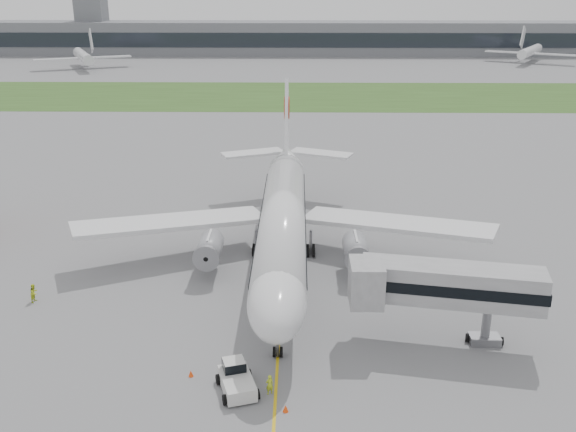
{
  "coord_description": "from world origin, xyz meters",
  "views": [
    {
      "loc": [
        1.67,
        -62.78,
        30.42
      ],
      "look_at": [
        0.6,
        2.0,
        6.7
      ],
      "focal_mm": 40.0,
      "sensor_mm": 36.0,
      "label": 1
    }
  ],
  "objects_px": {
    "airliner": "(283,216)",
    "jet_bridge": "(439,285)",
    "ground_crew_near": "(270,385)",
    "pushback_tug": "(236,378)"
  },
  "relations": [
    {
      "from": "airliner",
      "to": "jet_bridge",
      "type": "bearing_deg",
      "value": -51.15
    },
    {
      "from": "airliner",
      "to": "ground_crew_near",
      "type": "bearing_deg",
      "value": -91.07
    },
    {
      "from": "airliner",
      "to": "ground_crew_near",
      "type": "relative_size",
      "value": 31.56
    },
    {
      "from": "airliner",
      "to": "pushback_tug",
      "type": "distance_m",
      "value": 25.27
    },
    {
      "from": "jet_bridge",
      "to": "airliner",
      "type": "bearing_deg",
      "value": 139.37
    },
    {
      "from": "jet_bridge",
      "to": "ground_crew_near",
      "type": "bearing_deg",
      "value": -140.85
    },
    {
      "from": "airliner",
      "to": "ground_crew_near",
      "type": "height_order",
      "value": "airliner"
    },
    {
      "from": "airliner",
      "to": "jet_bridge",
      "type": "height_order",
      "value": "airliner"
    },
    {
      "from": "jet_bridge",
      "to": "pushback_tug",
      "type": "bearing_deg",
      "value": -146.39
    },
    {
      "from": "airliner",
      "to": "jet_bridge",
      "type": "distance_m",
      "value": 22.28
    }
  ]
}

